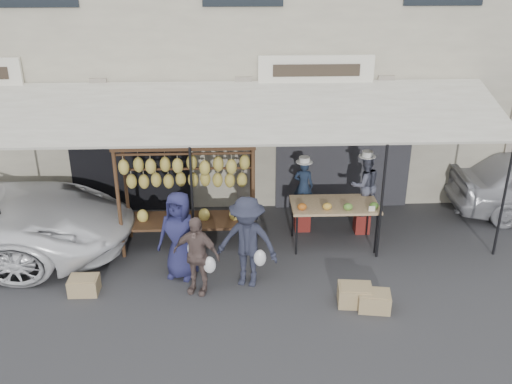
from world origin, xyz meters
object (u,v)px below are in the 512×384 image
vendor_right (365,185)px  crate_far (84,285)px  customer_mid (196,255)px  produce_table (335,206)px  crate_near_a (355,295)px  customer_right (247,242)px  crate_near_b (374,301)px  vendor_left (303,186)px  customer_left (180,235)px  banana_rack (186,174)px

vendor_right → crate_far: (-5.27, -2.04, -0.92)m
customer_mid → crate_far: (-1.96, 0.02, -0.57)m
produce_table → crate_near_a: size_ratio=3.06×
customer_right → produce_table: bearing=53.9°
vendor_right → crate_near_b: 2.88m
customer_mid → crate_near_a: bearing=9.1°
produce_table → vendor_left: (-0.54, 0.71, 0.14)m
vendor_left → customer_mid: 3.06m
customer_left → customer_mid: size_ratio=1.15×
produce_table → vendor_left: bearing=127.0°
crate_near_a → banana_rack: bearing=144.6°
vendor_left → customer_right: customer_right is taller
customer_left → crate_far: bearing=-145.0°
produce_table → crate_near_b: size_ratio=3.29×
customer_mid → crate_far: size_ratio=2.88×
crate_near_b → customer_left: bearing=160.3°
crate_far → crate_near_a: bearing=-6.2°
vendor_left → customer_left: size_ratio=0.67×
produce_table → customer_right: (-1.75, -1.32, -0.02)m
customer_right → crate_far: (-2.83, -0.18, -0.69)m
banana_rack → crate_near_b: size_ratio=5.04×
customer_left → customer_right: bearing=2.6°
vendor_right → customer_right: size_ratio=0.77×
produce_table → customer_left: customer_left is taller
crate_near_b → vendor_left: bearing=106.8°
customer_right → crate_far: bearing=-159.5°
vendor_left → crate_near_a: vendor_left is taller
banana_rack → vendor_right: banana_rack is taller
vendor_left → crate_near_b: 3.12m
customer_right → crate_near_a: (1.78, -0.68, -0.67)m
customer_left → produce_table: bearing=36.7°
customer_right → crate_near_a: size_ratio=3.03×
crate_near_a → crate_near_b: 0.34m
crate_far → vendor_left: bearing=28.7°
vendor_right → customer_right: bearing=23.8°
banana_rack → produce_table: 2.94m
produce_table → crate_far: bearing=-161.9°
crate_near_b → customer_right: bearing=157.9°
vendor_left → crate_far: size_ratio=2.21×
vendor_right → crate_far: size_ratio=2.60×
vendor_left → crate_near_b: bearing=120.9°
produce_table → vendor_right: bearing=38.4°
produce_table → vendor_left: vendor_left is taller
customer_mid → customer_right: size_ratio=0.85×
crate_near_a → crate_far: size_ratio=1.11×
produce_table → customer_mid: (-2.62, -1.51, -0.15)m
crate_near_a → crate_near_b: crate_near_a is taller
produce_table → crate_near_a: bearing=-88.9°
produce_table → vendor_right: vendor_right is taller
vendor_right → crate_near_a: vendor_right is taller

